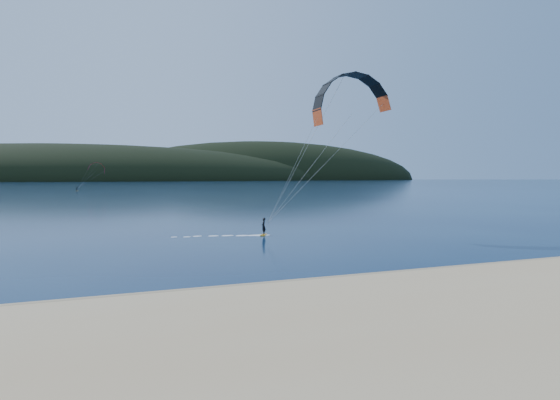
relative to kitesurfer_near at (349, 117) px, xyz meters
name	(u,v)px	position (x,y,z in m)	size (l,w,h in m)	color
ground	(303,308)	(-16.25, -24.69, -13.52)	(1800.00, 1800.00, 0.00)	#071634
wet_sand	(274,287)	(-16.25, -20.19, -13.47)	(220.00, 2.50, 0.10)	#8A6F50
headland	(119,181)	(-15.62, 720.59, -13.52)	(1200.00, 310.00, 140.00)	black
kitesurfer_near	(349,117)	(0.00, 0.00, 0.00)	(25.10, 6.33, 17.41)	orange
kitesurfer_far	(96,171)	(-32.48, 176.29, -4.19)	(13.11, 7.68, 13.15)	orange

